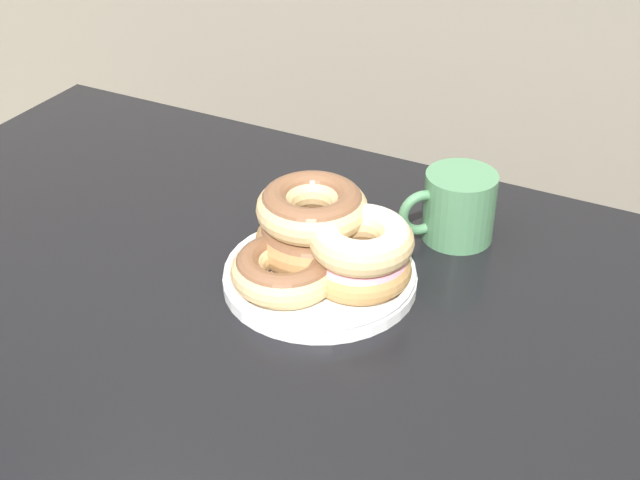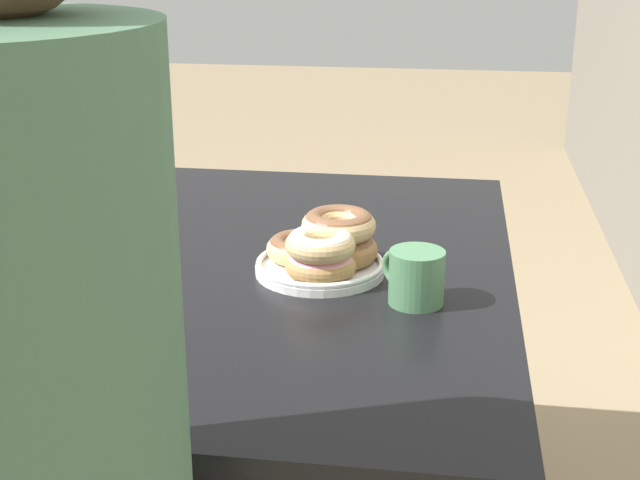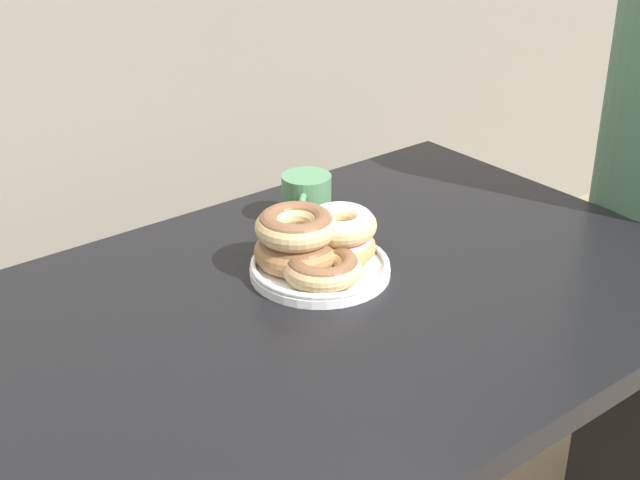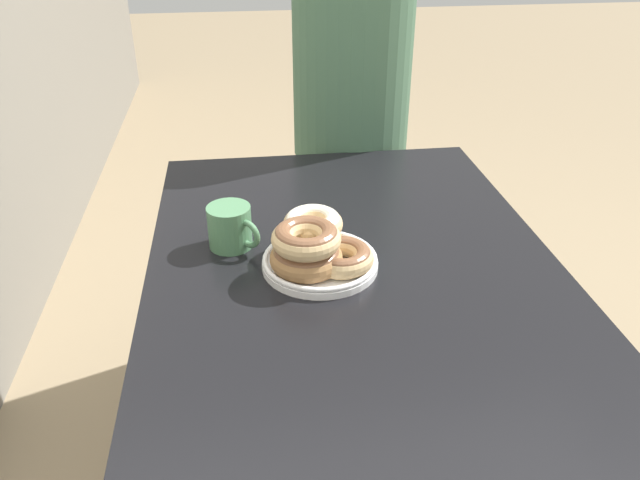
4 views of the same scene
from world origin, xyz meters
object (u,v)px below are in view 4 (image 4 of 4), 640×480
object	(u,v)px
donut_plate	(316,247)
person_figure	(351,117)
coffee_mug	(231,227)
dining_table	(357,307)

from	to	relation	value
donut_plate	person_figure	bearing A→B (deg)	-14.89
coffee_mug	person_figure	size ratio (longest dim) A/B	0.07
dining_table	donut_plate	bearing A→B (deg)	65.83
dining_table	donut_plate	world-z (taller)	donut_plate
dining_table	person_figure	bearing A→B (deg)	-8.85
coffee_mug	person_figure	world-z (taller)	person_figure
donut_plate	person_figure	distance (m)	0.77
donut_plate	coffee_mug	bearing A→B (deg)	57.03
dining_table	person_figure	size ratio (longest dim) A/B	0.84
dining_table	donut_plate	xyz separation A→B (m)	(0.03, 0.08, 0.12)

